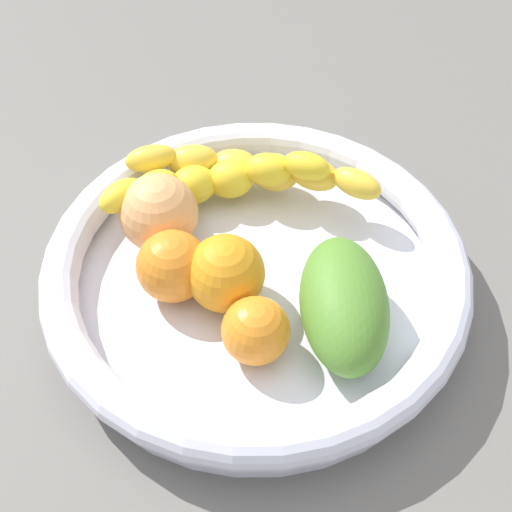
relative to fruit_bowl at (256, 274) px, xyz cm
name	(u,v)px	position (x,y,z in cm)	size (l,w,h in cm)	color
kitchen_counter	(256,305)	(0.00, 0.00, -4.32)	(120.00, 120.00, 3.00)	slate
fruit_bowl	(256,274)	(0.00, 0.00, 0.00)	(36.14, 36.14, 5.47)	silver
banana_draped_left	(253,169)	(8.27, -6.53, 2.49)	(18.62, 16.56, 4.82)	yellow
banana_draped_right	(213,180)	(9.08, -2.52, 2.86)	(11.67, 19.19, 5.42)	yellow
orange_front	(173,266)	(3.51, 5.96, 2.46)	(6.06, 6.06, 6.06)	orange
orange_mid_left	(227,275)	(-0.21, 3.21, 2.67)	(6.47, 6.47, 6.47)	orange
orange_mid_right	(256,331)	(-5.58, 4.67, 2.13)	(5.40, 5.40, 5.40)	orange
peach_blush	(159,213)	(8.83, 3.60, 2.90)	(6.93, 6.93, 6.93)	#F0A763
mango_green	(344,304)	(-8.31, -2.01, 2.62)	(12.89, 6.95, 6.37)	#52882E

